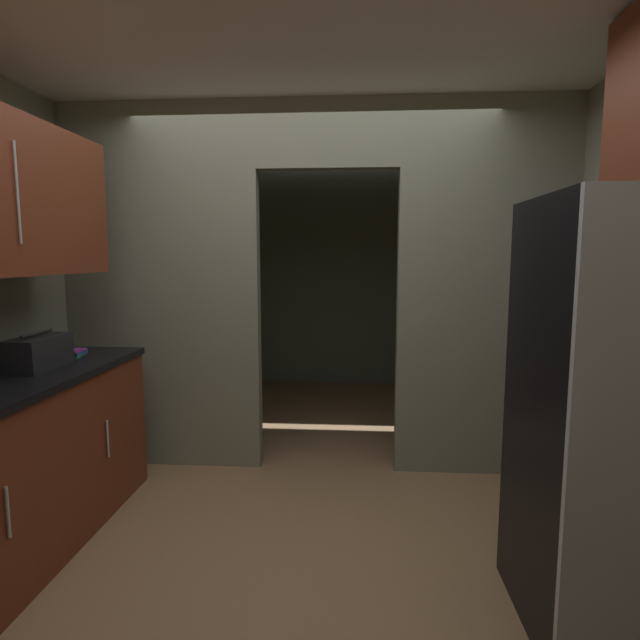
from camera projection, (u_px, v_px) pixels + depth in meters
The scene contains 8 objects.
ground at pixel (292, 569), 2.53m from camera, with size 20.00×20.00×0.00m, color #93704C.
kitchen_overhead_slab at pixel (297, 39), 2.58m from camera, with size 3.99×6.53×0.06m, color silver.
kitchen_partition at pixel (308, 281), 3.61m from camera, with size 3.59×0.12×2.61m.
adjoining_room_shell at pixel (327, 279), 5.41m from camera, with size 3.59×2.62×2.61m.
refrigerator at pixel (621, 420), 2.04m from camera, with size 0.71×0.76×1.78m.
lower_cabinet_run at pixel (3, 472), 2.56m from camera, with size 0.68×1.95×0.93m.
boombox at pixel (38, 353), 2.78m from camera, with size 0.20×0.38×0.20m.
book_stack at pixel (74, 353), 3.11m from camera, with size 0.13×0.15×0.05m.
Camera 1 is at (0.31, -2.34, 1.54)m, focal length 28.62 mm.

